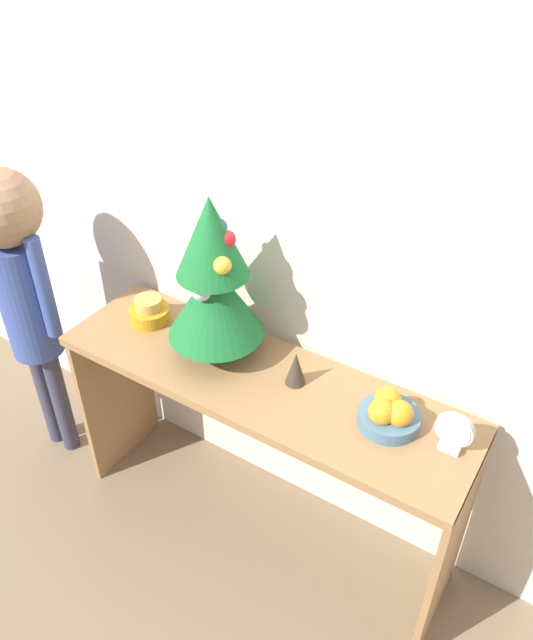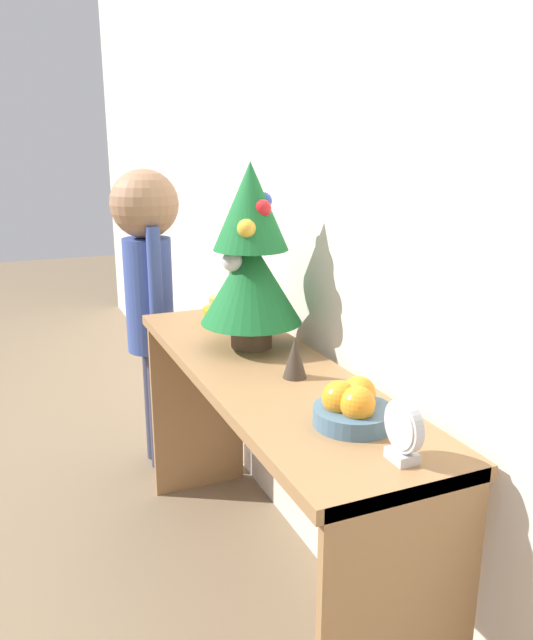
# 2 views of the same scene
# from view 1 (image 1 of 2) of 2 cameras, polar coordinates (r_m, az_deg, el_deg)

# --- Properties ---
(ground_plane) EXTENTS (12.00, 12.00, 0.00)m
(ground_plane) POSITION_cam_1_polar(r_m,az_deg,el_deg) (2.26, -3.21, -21.14)
(ground_plane) COLOR #7A664C
(back_wall) EXTENTS (7.00, 0.05, 2.50)m
(back_wall) POSITION_cam_1_polar(r_m,az_deg,el_deg) (1.69, 3.68, 13.64)
(back_wall) COLOR beige
(back_wall) RESTS_ON ground_plane
(console_table) EXTENTS (1.28, 0.37, 0.69)m
(console_table) POSITION_cam_1_polar(r_m,az_deg,el_deg) (1.93, -0.55, -8.53)
(console_table) COLOR olive
(console_table) RESTS_ON ground_plane
(mini_tree) EXTENTS (0.29, 0.29, 0.52)m
(mini_tree) POSITION_cam_1_polar(r_m,az_deg,el_deg) (1.77, -4.88, 3.64)
(mini_tree) COLOR #4C3828
(mini_tree) RESTS_ON console_table
(fruit_bowl) EXTENTS (0.17, 0.17, 0.09)m
(fruit_bowl) POSITION_cam_1_polar(r_m,az_deg,el_deg) (1.70, 11.16, -8.35)
(fruit_bowl) COLOR #476B84
(fruit_bowl) RESTS_ON console_table
(singing_bowl) EXTENTS (0.13, 0.13, 0.08)m
(singing_bowl) POSITION_cam_1_polar(r_m,az_deg,el_deg) (2.06, -10.67, 0.77)
(singing_bowl) COLOR #B78419
(singing_bowl) RESTS_ON console_table
(desk_clock) EXTENTS (0.10, 0.04, 0.12)m
(desk_clock) POSITION_cam_1_polar(r_m,az_deg,el_deg) (1.66, 16.74, -9.84)
(desk_clock) COLOR #B2B2B7
(desk_clock) RESTS_ON console_table
(figurine) EXTENTS (0.06, 0.06, 0.11)m
(figurine) POSITION_cam_1_polar(r_m,az_deg,el_deg) (1.78, 2.69, -4.43)
(figurine) COLOR #382D23
(figurine) RESTS_ON console_table
(child_figure) EXTENTS (0.28, 0.25, 1.17)m
(child_figure) POSITION_cam_1_polar(r_m,az_deg,el_deg) (2.22, -21.73, 4.05)
(child_figure) COLOR #38384C
(child_figure) RESTS_ON ground_plane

